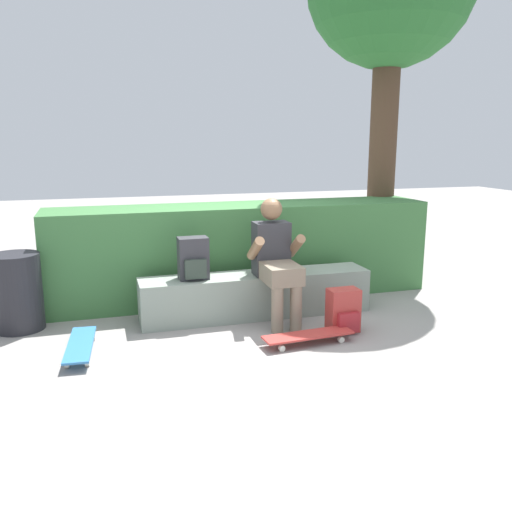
# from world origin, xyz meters

# --- Properties ---
(ground_plane) EXTENTS (24.00, 24.00, 0.00)m
(ground_plane) POSITION_xyz_m (0.00, 0.00, 0.00)
(ground_plane) COLOR gray
(bench_main) EXTENTS (2.29, 0.41, 0.43)m
(bench_main) POSITION_xyz_m (0.00, 0.39, 0.21)
(bench_main) COLOR gray
(bench_main) RESTS_ON ground
(person_skater) EXTENTS (0.49, 0.62, 1.18)m
(person_skater) POSITION_xyz_m (0.13, 0.19, 0.63)
(person_skater) COLOR #333338
(person_skater) RESTS_ON ground
(skateboard_near_person) EXTENTS (0.81, 0.25, 0.09)m
(skateboard_near_person) POSITION_xyz_m (0.21, -0.47, 0.07)
(skateboard_near_person) COLOR #BC3833
(skateboard_near_person) RESTS_ON ground
(skateboard_beside_bench) EXTENTS (0.26, 0.81, 0.09)m
(skateboard_beside_bench) POSITION_xyz_m (-1.67, -0.13, 0.07)
(skateboard_beside_bench) COLOR teal
(skateboard_beside_bench) RESTS_ON ground
(backpack_on_bench) EXTENTS (0.28, 0.23, 0.40)m
(backpack_on_bench) POSITION_xyz_m (-0.62, 0.38, 0.62)
(backpack_on_bench) COLOR #333338
(backpack_on_bench) RESTS_ON bench_main
(backpack_on_ground) EXTENTS (0.28, 0.23, 0.40)m
(backpack_on_ground) POSITION_xyz_m (0.63, -0.28, 0.19)
(backpack_on_ground) COLOR #B23833
(backpack_on_ground) RESTS_ON ground
(hedge_row) EXTENTS (4.17, 0.71, 1.03)m
(hedge_row) POSITION_xyz_m (0.06, 1.10, 0.51)
(hedge_row) COLOR #3C713C
(hedge_row) RESTS_ON ground
(trash_bin) EXTENTS (0.44, 0.44, 0.71)m
(trash_bin) POSITION_xyz_m (-2.22, 0.64, 0.36)
(trash_bin) COLOR #232328
(trash_bin) RESTS_ON ground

